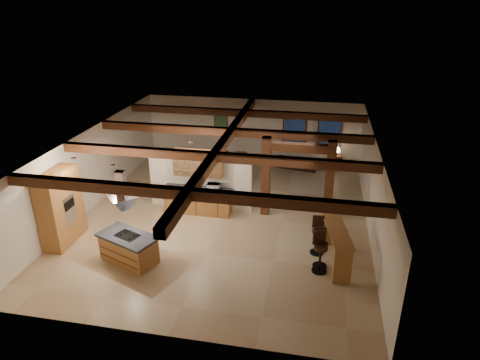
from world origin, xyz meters
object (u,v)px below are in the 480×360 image
object	(u,v)px
kitchen_island	(129,248)
dining_table	(221,178)
bar_counter	(336,240)
sofa	(297,162)

from	to	relation	value
kitchen_island	dining_table	size ratio (longest dim) A/B	1.13
bar_counter	kitchen_island	bearing A→B (deg)	-170.14
dining_table	bar_counter	bearing A→B (deg)	-36.44
dining_table	bar_counter	size ratio (longest dim) A/B	0.79
sofa	bar_counter	bearing A→B (deg)	113.29
bar_counter	dining_table	bearing A→B (deg)	133.31
kitchen_island	dining_table	world-z (taller)	kitchen_island
kitchen_island	bar_counter	world-z (taller)	bar_counter
kitchen_island	bar_counter	bearing A→B (deg)	9.86
kitchen_island	dining_table	bearing A→B (deg)	76.63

